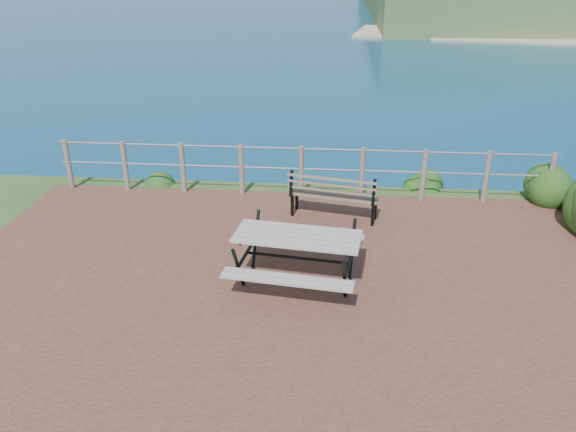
# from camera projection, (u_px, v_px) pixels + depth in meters

# --- Properties ---
(ground) EXTENTS (10.00, 7.00, 0.12)m
(ground) POSITION_uv_depth(u_px,v_px,m) (285.00, 289.00, 7.87)
(ground) COLOR brown
(ground) RESTS_ON ground
(safety_railing) EXTENTS (9.40, 0.10, 1.00)m
(safety_railing) POSITION_uv_depth(u_px,v_px,m) (301.00, 169.00, 10.66)
(safety_railing) COLOR #6B5B4C
(safety_railing) RESTS_ON ground
(picnic_table) EXTENTS (1.82, 1.50, 0.73)m
(picnic_table) POSITION_uv_depth(u_px,v_px,m) (297.00, 253.00, 7.83)
(picnic_table) COLOR #9B968B
(picnic_table) RESTS_ON ground
(park_bench) EXTENTS (1.60, 0.70, 0.88)m
(park_bench) POSITION_uv_depth(u_px,v_px,m) (334.00, 188.00, 9.76)
(park_bench) COLOR brown
(park_bench) RESTS_ON ground
(shrub_right_edge) EXTENTS (0.97, 0.97, 1.39)m
(shrub_right_edge) POSITION_uv_depth(u_px,v_px,m) (557.00, 203.00, 10.59)
(shrub_right_edge) COLOR #1A4515
(shrub_right_edge) RESTS_ON ground
(shrub_lip_west) EXTENTS (0.69, 0.69, 0.41)m
(shrub_lip_west) POSITION_uv_depth(u_px,v_px,m) (166.00, 185.00, 11.44)
(shrub_lip_west) COLOR #1D4E1D
(shrub_lip_west) RESTS_ON ground
(shrub_lip_east) EXTENTS (0.71, 0.71, 0.42)m
(shrub_lip_east) POSITION_uv_depth(u_px,v_px,m) (424.00, 187.00, 11.36)
(shrub_lip_east) COLOR #1A4515
(shrub_lip_east) RESTS_ON ground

